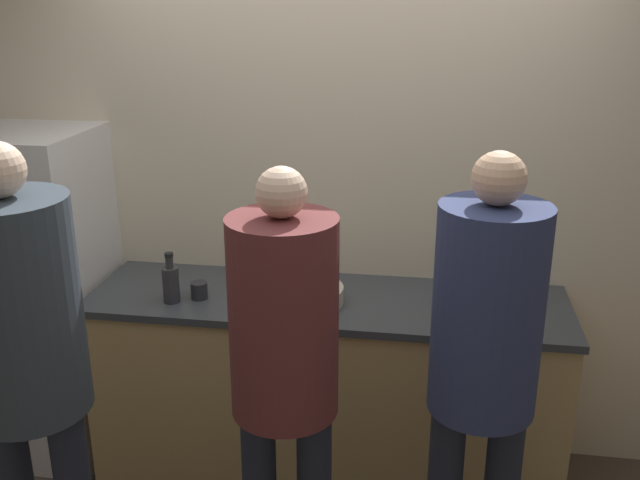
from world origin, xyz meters
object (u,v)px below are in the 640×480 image
object	(u,v)px
person_center	(284,353)
bottle_dark	(171,283)
person_left	(23,342)
cup_black	(199,290)
utensil_crock	(265,261)
bottle_amber	(459,289)
refrigerator	(37,297)
person_right	(484,349)
fruit_bowl	(304,294)
potted_plant	(468,259)
cup_yellow	(242,263)

from	to	relation	value
person_center	bottle_dark	size ratio (longest dim) A/B	7.35
person_left	cup_black	bearing A→B (deg)	69.55
utensil_crock	bottle_amber	size ratio (longest dim) A/B	1.60
bottle_dark	bottle_amber	size ratio (longest dim) A/B	1.18
utensil_crock	bottle_amber	world-z (taller)	utensil_crock
person_center	bottle_dark	bearing A→B (deg)	136.04
refrigerator	bottle_dark	size ratio (longest dim) A/B	7.06
person_right	fruit_bowl	world-z (taller)	person_right
bottle_dark	cup_black	xyz separation A→B (m)	(0.11, 0.06, -0.05)
person_right	fruit_bowl	bearing A→B (deg)	139.64
person_right	potted_plant	size ratio (longest dim) A/B	7.30
utensil_crock	bottle_amber	xyz separation A→B (m)	(0.93, -0.21, -0.00)
bottle_dark	bottle_amber	world-z (taller)	bottle_dark
person_center	cup_yellow	bearing A→B (deg)	112.53
refrigerator	fruit_bowl	xyz separation A→B (m)	(1.36, -0.08, 0.14)
refrigerator	person_left	xyz separation A→B (m)	(0.55, -0.99, 0.30)
fruit_bowl	potted_plant	world-z (taller)	potted_plant
person_right	fruit_bowl	xyz separation A→B (m)	(-0.75, 0.64, -0.12)
cup_black	potted_plant	world-z (taller)	potted_plant
refrigerator	cup_black	bearing A→B (deg)	-7.15
refrigerator	potted_plant	bearing A→B (deg)	6.29
person_right	fruit_bowl	size ratio (longest dim) A/B	4.92
utensil_crock	person_left	bearing A→B (deg)	-115.31
person_left	cup_yellow	world-z (taller)	person_left
bottle_dark	cup_black	bearing A→B (deg)	26.54
person_right	bottle_dark	distance (m)	1.45
bottle_amber	cup_yellow	xyz separation A→B (m)	(-1.06, 0.25, -0.03)
person_center	person_right	size ratio (longest dim) A/B	0.97
person_right	cup_black	world-z (taller)	person_right
person_right	person_left	bearing A→B (deg)	-169.95
refrigerator	cup_black	xyz separation A→B (m)	(0.88, -0.11, 0.14)
refrigerator	bottle_dark	bearing A→B (deg)	-12.17
person_left	fruit_bowl	xyz separation A→B (m)	(0.81, 0.91, -0.16)
cup_yellow	potted_plant	size ratio (longest dim) A/B	0.38
bottle_dark	person_right	bearing A→B (deg)	-22.26
person_left	cup_black	xyz separation A→B (m)	(0.33, 0.88, -0.16)
bottle_amber	cup_yellow	distance (m)	1.09
refrigerator	person_center	size ratio (longest dim) A/B	0.96
utensil_crock	cup_black	xyz separation A→B (m)	(-0.23, -0.31, -0.04)
person_left	fruit_bowl	bearing A→B (deg)	48.59
refrigerator	bottle_dark	world-z (taller)	refrigerator
person_left	cup_yellow	size ratio (longest dim) A/B	19.52
person_right	bottle_amber	size ratio (longest dim) A/B	8.94
person_right	cup_yellow	world-z (taller)	person_right
bottle_dark	fruit_bowl	bearing A→B (deg)	8.65
utensil_crock	potted_plant	size ratio (longest dim) A/B	1.31
fruit_bowl	cup_yellow	world-z (taller)	fruit_bowl
person_left	utensil_crock	xyz separation A→B (m)	(0.56, 1.19, -0.12)
fruit_bowl	cup_black	world-z (taller)	fruit_bowl
refrigerator	cup_black	size ratio (longest dim) A/B	21.36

